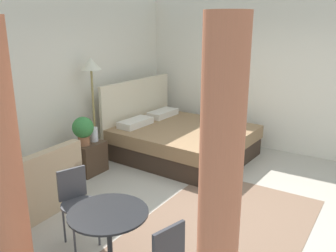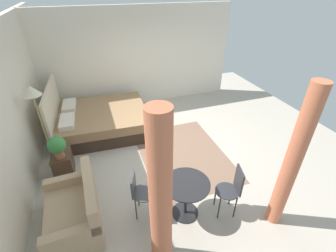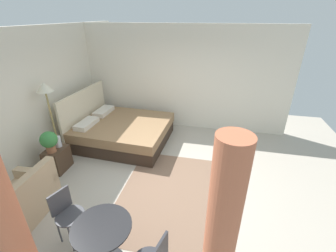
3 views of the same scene
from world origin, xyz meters
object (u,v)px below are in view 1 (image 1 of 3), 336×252
potted_plant (83,129)px  floor_lamp (91,74)px  vase (94,135)px  cafe_chair_near_window (76,198)px  couch (29,191)px  bed (181,140)px  balcony_table (109,232)px  nightstand (90,158)px

potted_plant → floor_lamp: bearing=25.8°
vase → cafe_chair_near_window: 2.02m
couch → floor_lamp: bearing=15.3°
bed → cafe_chair_near_window: bearing=-172.3°
bed → potted_plant: 1.85m
potted_plant → cafe_chair_near_window: potted_plant is taller
bed → floor_lamp: 1.98m
balcony_table → nightstand: bearing=49.0°
floor_lamp → bed: bearing=-46.2°
bed → balcony_table: bearing=-160.9°
nightstand → vase: size_ratio=2.21×
potted_plant → vase: size_ratio=1.99×
floor_lamp → cafe_chair_near_window: bearing=-141.0°
vase → balcony_table: (-1.84, -1.96, -0.13)m
nightstand → balcony_table: size_ratio=0.68×
couch → nightstand: 1.35m
floor_lamp → cafe_chair_near_window: 2.60m
balcony_table → cafe_chair_near_window: cafe_chair_near_window is taller
bed → balcony_table: size_ratio=3.11×
vase → nightstand: bearing=174.3°
balcony_table → potted_plant: bearing=50.6°
nightstand → potted_plant: 0.53m
vase → cafe_chair_near_window: size_ratio=0.27×
bed → couch: bed is taller
bed → nightstand: bearing=149.3°
potted_plant → balcony_table: (-1.62, -1.97, -0.28)m
couch → cafe_chair_near_window: bearing=-97.4°
vase → potted_plant: bearing=177.8°
nightstand → potted_plant: (-0.10, -0.00, 0.52)m
couch → floor_lamp: size_ratio=0.71×
bed → vase: size_ratio=10.12×
nightstand → vase: 0.39m
vase → floor_lamp: floor_lamp is taller
bed → potted_plant: size_ratio=5.10×
bed → nightstand: 1.70m
couch → potted_plant: bearing=10.6°
potted_plant → floor_lamp: 0.96m
bed → floor_lamp: (-1.06, 1.11, 1.25)m
couch → balcony_table: 1.80m
nightstand → vase: (0.12, -0.01, 0.37)m
potted_plant → couch: bearing=-169.4°
floor_lamp → potted_plant: bearing=-154.2°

